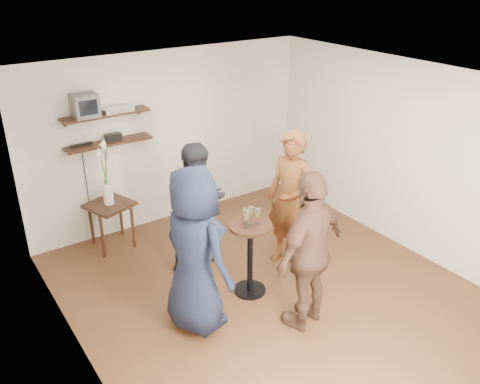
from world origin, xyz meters
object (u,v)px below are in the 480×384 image
drinks_table (250,249)px  person_dark (200,208)px  dvd_deck (117,109)px  person_plaid (291,200)px  person_brown (310,251)px  crt_monitor (85,105)px  person_navy (195,251)px  radio (113,137)px  side_table (110,210)px

drinks_table → person_dark: (-0.21, 0.82, 0.26)m
dvd_deck → person_plaid: 2.64m
person_brown → drinks_table: bearing=-90.0°
crt_monitor → person_navy: crt_monitor is taller
crt_monitor → person_dark: 2.01m
drinks_table → person_navy: person_navy is taller
crt_monitor → person_dark: size_ratio=0.18×
dvd_deck → person_plaid: dvd_deck is taller
person_plaid → person_navy: person_navy is taller
radio → person_plaid: (1.54, -1.98, -0.59)m
person_navy → person_brown: bearing=-133.6°
person_plaid → radio: bearing=-159.1°
person_dark → person_brown: size_ratio=0.94×
crt_monitor → person_dark: bearing=-58.6°
radio → person_brown: (0.93, -3.05, -0.59)m
dvd_deck → person_navy: dvd_deck is taller
crt_monitor → drinks_table: size_ratio=0.34×
crt_monitor → person_navy: (0.24, -2.39, -1.07)m
person_navy → dvd_deck: bearing=-15.6°
side_table → person_brown: bearing=-67.4°
person_plaid → person_brown: person_plaid is taller
radio → person_dark: 1.64m
dvd_deck → drinks_table: 2.66m
dvd_deck → drinks_table: size_ratio=0.43×
side_table → person_plaid: (1.79, -1.75, 0.37)m
drinks_table → person_navy: 0.91m
person_dark → person_navy: size_ratio=0.91×
dvd_deck → person_brown: 3.31m
crt_monitor → dvd_deck: 0.45m
drinks_table → person_navy: size_ratio=0.50×
radio → person_navy: bearing=-92.3°
person_navy → person_brown: person_navy is taller
side_table → person_dark: person_dark is taller
side_table → drinks_table: bearing=-64.0°
dvd_deck → radio: size_ratio=1.82×
crt_monitor → dvd_deck: (0.43, 0.00, -0.12)m
dvd_deck → person_plaid: size_ratio=0.22×
person_brown → crt_monitor: bearing=-81.2°
person_dark → radio: bearing=96.4°
person_plaid → person_brown: bearing=-46.6°
crt_monitor → radio: 0.60m
person_dark → person_brown: person_brown is taller
crt_monitor → side_table: crt_monitor is taller
person_plaid → person_dark: 1.17m
person_brown → person_plaid: bearing=-133.4°
person_plaid → drinks_table: bearing=-90.0°
person_plaid → person_brown: 1.23m
person_dark → drinks_table: bearing=-90.0°
dvd_deck → person_brown: size_ratio=0.22×
person_plaid → person_navy: 1.69m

